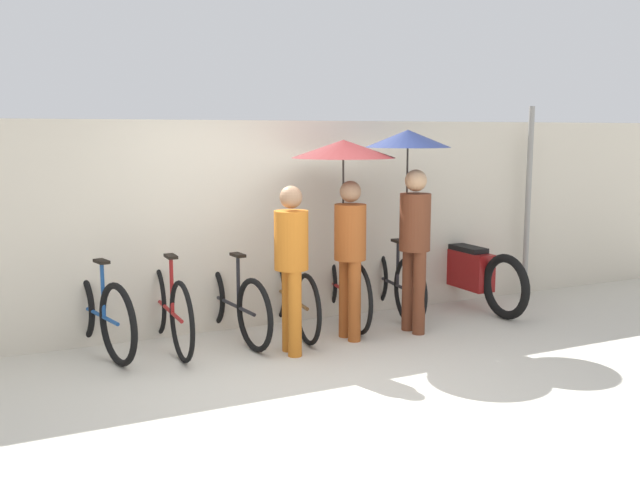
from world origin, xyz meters
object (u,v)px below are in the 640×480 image
object	(u,v)px
parked_bicycle_3	(290,296)
pedestrian_center	(346,181)
pedestrian_leading	(291,257)
parked_bicycle_4	(340,286)
pedestrian_trailing	(411,180)
parked_bicycle_0	(97,312)
parked_bicycle_1	(168,307)
parked_bicycle_2	(231,302)
motorcycle	(466,272)
parked_bicycle_5	(391,281)

from	to	relation	value
parked_bicycle_3	pedestrian_center	world-z (taller)	pedestrian_center
pedestrian_center	pedestrian_leading	bearing A→B (deg)	-161.70
parked_bicycle_4	pedestrian_trailing	size ratio (longest dim) A/B	0.86
parked_bicycle_0	pedestrian_center	distance (m)	2.72
parked_bicycle_0	pedestrian_leading	distance (m)	1.93
parked_bicycle_1	parked_bicycle_2	xyz separation A→B (m)	(0.65, 0.03, -0.02)
pedestrian_center	parked_bicycle_0	bearing A→B (deg)	163.83
parked_bicycle_0	parked_bicycle_1	bearing A→B (deg)	-112.14
parked_bicycle_3	pedestrian_trailing	xyz separation A→B (m)	(1.13, -0.53, 1.22)
motorcycle	parked_bicycle_3	bearing A→B (deg)	91.65
parked_bicycle_0	parked_bicycle_1	world-z (taller)	parked_bicycle_0
parked_bicycle_0	parked_bicycle_4	distance (m)	2.60
pedestrian_leading	parked_bicycle_3	bearing A→B (deg)	72.70
pedestrian_trailing	motorcycle	size ratio (longest dim) A/B	0.98
motorcycle	parked_bicycle_4	bearing A→B (deg)	89.11
motorcycle	pedestrian_trailing	bearing A→B (deg)	116.42
parked_bicycle_0	parked_bicycle_1	distance (m)	0.66
parked_bicycle_4	parked_bicycle_0	bearing A→B (deg)	97.64
parked_bicycle_5	parked_bicycle_1	bearing A→B (deg)	99.26
parked_bicycle_0	pedestrian_center	bearing A→B (deg)	-115.86
parked_bicycle_1	parked_bicycle_2	bearing A→B (deg)	-87.71
parked_bicycle_1	parked_bicycle_5	size ratio (longest dim) A/B	1.01
parked_bicycle_0	pedestrian_trailing	world-z (taller)	pedestrian_trailing
parked_bicycle_2	pedestrian_trailing	xyz separation A→B (m)	(1.79, -0.55, 1.22)
parked_bicycle_4	parked_bicycle_5	size ratio (longest dim) A/B	1.03
parked_bicycle_2	motorcycle	xyz separation A→B (m)	(3.01, 0.08, 0.04)
parked_bicycle_2	parked_bicycle_3	bearing A→B (deg)	-97.64
pedestrian_trailing	motorcycle	bearing A→B (deg)	20.38
parked_bicycle_0	parked_bicycle_1	xyz separation A→B (m)	(0.65, -0.11, 0.00)
parked_bicycle_0	parked_bicycle_2	distance (m)	1.30
parked_bicycle_2	motorcycle	world-z (taller)	parked_bicycle_2
parked_bicycle_4	pedestrian_center	world-z (taller)	pedestrian_center
pedestrian_trailing	pedestrian_center	bearing A→B (deg)	166.96
parked_bicycle_3	pedestrian_center	xyz separation A→B (m)	(0.42, -0.45, 1.23)
parked_bicycle_0	parked_bicycle_2	world-z (taller)	parked_bicycle_0
pedestrian_center	pedestrian_trailing	xyz separation A→B (m)	(0.72, -0.08, -0.01)
parked_bicycle_1	motorcycle	distance (m)	3.66
parked_bicycle_1	parked_bicycle_3	distance (m)	1.30
parked_bicycle_0	parked_bicycle_2	size ratio (longest dim) A/B	0.96
parked_bicycle_1	parked_bicycle_3	size ratio (longest dim) A/B	1.00
parked_bicycle_3	pedestrian_center	distance (m)	1.37
parked_bicycle_3	pedestrian_trailing	distance (m)	1.75
parked_bicycle_0	pedestrian_center	world-z (taller)	pedestrian_center
pedestrian_center	parked_bicycle_3	bearing A→B (deg)	129.52
parked_bicycle_1	pedestrian_center	bearing A→B (deg)	-104.57
pedestrian_leading	motorcycle	size ratio (longest dim) A/B	0.74
parked_bicycle_5	parked_bicycle_0	bearing A→B (deg)	96.89
parked_bicycle_5	pedestrian_trailing	world-z (taller)	pedestrian_trailing
pedestrian_trailing	pedestrian_leading	bearing A→B (deg)	-178.64
parked_bicycle_5	parked_bicycle_2	bearing A→B (deg)	99.25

